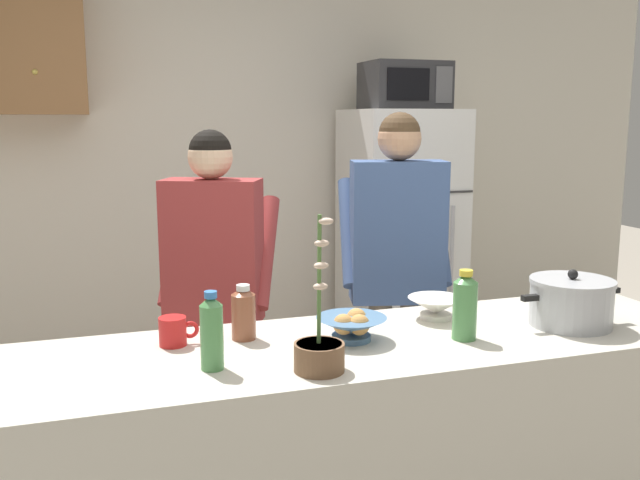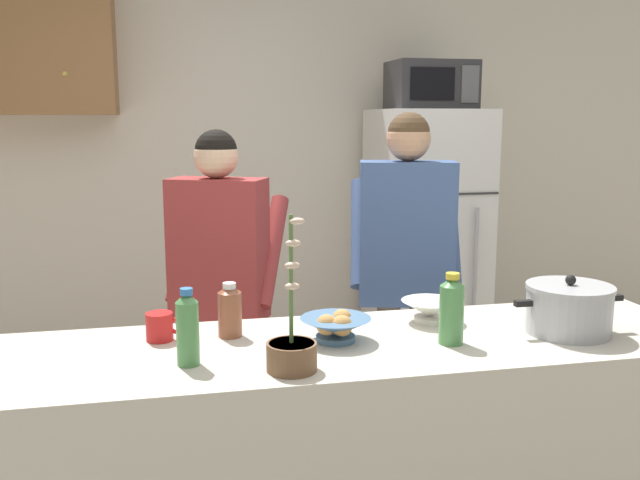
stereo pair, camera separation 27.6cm
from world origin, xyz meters
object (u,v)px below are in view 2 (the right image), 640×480
(bottle_mid_counter, at_px, (230,310))
(bottle_far_corner, at_px, (188,328))
(person_near_pot, at_px, (220,270))
(cooking_pot, at_px, (569,309))
(bread_bowl, at_px, (336,327))
(microwave, at_px, (431,85))
(potted_orchid, at_px, (292,349))
(coffee_mug, at_px, (160,327))
(empty_bowl, at_px, (430,310))
(refrigerator, at_px, (425,249))
(person_by_sink, at_px, (406,251))
(bottle_near_edge, at_px, (452,309))

(bottle_mid_counter, relative_size, bottle_far_corner, 0.79)
(person_near_pot, distance_m, bottle_mid_counter, 0.70)
(cooking_pot, height_order, bread_bowl, cooking_pot)
(microwave, bearing_deg, potted_orchid, -120.47)
(person_near_pot, height_order, coffee_mug, person_near_pot)
(bottle_mid_counter, distance_m, potted_orchid, 0.40)
(cooking_pot, relative_size, empty_bowl, 1.95)
(refrigerator, bearing_deg, microwave, -89.93)
(microwave, distance_m, potted_orchid, 2.52)
(person_by_sink, bearing_deg, cooking_pot, -71.78)
(microwave, distance_m, person_near_pot, 1.86)
(bread_bowl, relative_size, bottle_mid_counter, 1.27)
(person_by_sink, distance_m, cooking_pot, 0.92)
(refrigerator, height_order, cooking_pot, refrigerator)
(cooking_pot, xyz_separation_m, bottle_near_edge, (-0.44, -0.02, 0.03))
(empty_bowl, bearing_deg, bottle_far_corner, -163.00)
(microwave, bearing_deg, refrigerator, 90.07)
(bottle_far_corner, bearing_deg, refrigerator, 52.48)
(microwave, height_order, bottle_mid_counter, microwave)
(person_by_sink, bearing_deg, person_near_pot, 177.59)
(cooking_pot, distance_m, bottle_mid_counter, 1.17)
(refrigerator, xyz_separation_m, bottle_mid_counter, (-1.35, -1.70, 0.16))
(person_near_pot, bearing_deg, bottle_far_corner, -99.75)
(person_near_pot, xyz_separation_m, bottle_far_corner, (-0.16, -0.95, 0.04))
(empty_bowl, bearing_deg, person_near_pot, 136.09)
(person_near_pot, bearing_deg, microwave, 36.24)
(empty_bowl, bearing_deg, refrigerator, 69.65)
(microwave, bearing_deg, coffee_mug, -133.42)
(person_near_pot, height_order, person_by_sink, person_by_sink)
(refrigerator, bearing_deg, potted_orchid, -120.20)
(coffee_mug, bearing_deg, person_by_sink, 31.11)
(bottle_near_edge, bearing_deg, coffee_mug, 165.89)
(refrigerator, xyz_separation_m, potted_orchid, (-1.20, -2.07, 0.13))
(coffee_mug, xyz_separation_m, empty_bowl, (0.96, 0.01, -0.00))
(cooking_pot, height_order, bottle_near_edge, bottle_near_edge)
(refrigerator, relative_size, person_by_sink, 1.01)
(person_near_pot, bearing_deg, refrigerator, 36.85)
(bread_bowl, bearing_deg, refrigerator, 61.05)
(person_near_pot, distance_m, bottle_far_corner, 0.97)
(cooking_pot, bearing_deg, empty_bowl, 151.89)
(microwave, xyz_separation_m, person_near_pot, (-1.34, -0.98, -0.85))
(refrigerator, distance_m, person_near_pot, 1.68)
(person_by_sink, distance_m, potted_orchid, 1.25)
(microwave, distance_m, bread_bowl, 2.25)
(person_by_sink, relative_size, bottle_mid_counter, 8.97)
(cooking_pot, bearing_deg, refrigerator, 83.90)
(cooking_pot, xyz_separation_m, bottle_mid_counter, (-1.15, 0.21, 0.01))
(empty_bowl, height_order, bottle_mid_counter, bottle_mid_counter)
(microwave, distance_m, person_by_sink, 1.38)
(coffee_mug, distance_m, potted_orchid, 0.53)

